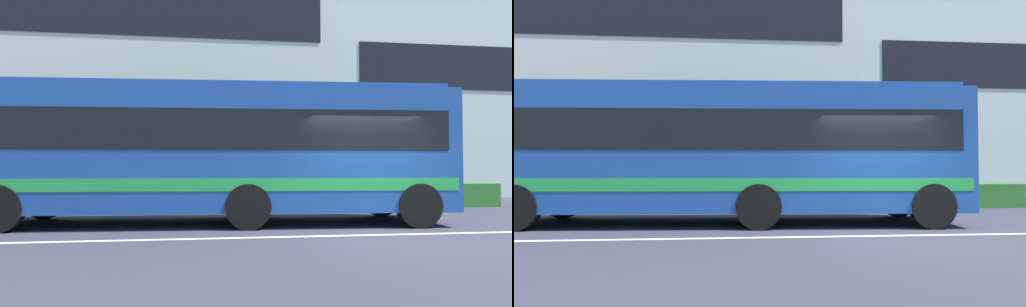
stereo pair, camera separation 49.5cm
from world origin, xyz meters
TOP-DOWN VIEW (x-y plane):
  - ground_plane at (0.00, 0.00)m, footprint 160.00×160.00m
  - lane_centre_line at (0.00, 0.00)m, footprint 60.00×0.16m
  - hedge_row_far at (-1.15, 5.90)m, footprint 15.49×1.10m
  - apartment_block_left at (-7.84, 14.87)m, footprint 20.27×10.43m
  - transit_bus at (-3.25, 2.29)m, footprint 11.19×3.22m

SIDE VIEW (x-z plane):
  - ground_plane at x=0.00m, z-range 0.00..0.00m
  - lane_centre_line at x=0.00m, z-range 0.00..0.01m
  - hedge_row_far at x=-1.15m, z-range 0.00..0.80m
  - transit_bus at x=-3.25m, z-range 0.17..3.46m
  - apartment_block_left at x=-7.84m, z-range 0.00..13.96m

